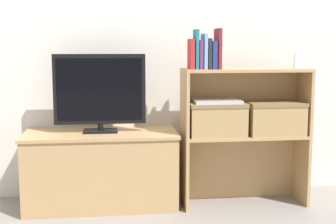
{
  "coord_description": "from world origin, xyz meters",
  "views": [
    {
      "loc": [
        -0.37,
        -2.83,
        1.06
      ],
      "look_at": [
        0.0,
        0.14,
        0.63
      ],
      "focal_mm": 50.0,
      "sensor_mm": 36.0,
      "label": 1
    }
  ],
  "objects_px": {
    "book_skyblue": "(204,51)",
    "storage_basket_right": "(274,116)",
    "book_navy": "(213,55)",
    "storage_basket_left": "(216,117)",
    "laptop": "(216,101)",
    "baby_monitor": "(298,60)",
    "book_charcoal": "(208,54)",
    "tv_stand": "(101,169)",
    "book_teal": "(196,49)",
    "tv": "(100,91)",
    "book_maroon": "(218,49)",
    "book_plum": "(200,55)",
    "book_crimson": "(191,54)"
  },
  "relations": [
    {
      "from": "laptop",
      "to": "baby_monitor",
      "type": "bearing_deg",
      "value": 1.56
    },
    {
      "from": "storage_basket_right",
      "to": "laptop",
      "type": "height_order",
      "value": "laptop"
    },
    {
      "from": "laptop",
      "to": "tv",
      "type": "bearing_deg",
      "value": 172.65
    },
    {
      "from": "book_skyblue",
      "to": "book_navy",
      "type": "bearing_deg",
      "value": 0.0
    },
    {
      "from": "book_charcoal",
      "to": "storage_basket_right",
      "type": "xyz_separation_m",
      "value": [
        0.46,
        0.02,
        -0.41
      ]
    },
    {
      "from": "storage_basket_right",
      "to": "laptop",
      "type": "xyz_separation_m",
      "value": [
        -0.39,
        0.0,
        0.11
      ]
    },
    {
      "from": "tv_stand",
      "to": "tv",
      "type": "height_order",
      "value": "tv"
    },
    {
      "from": "book_charcoal",
      "to": "tv",
      "type": "bearing_deg",
      "value": 170.13
    },
    {
      "from": "book_skyblue",
      "to": "book_maroon",
      "type": "relative_size",
      "value": 0.87
    },
    {
      "from": "book_crimson",
      "to": "book_navy",
      "type": "xyz_separation_m",
      "value": [
        0.14,
        -0.0,
        -0.01
      ]
    },
    {
      "from": "tv",
      "to": "book_charcoal",
      "type": "distance_m",
      "value": 0.74
    },
    {
      "from": "book_teal",
      "to": "book_charcoal",
      "type": "xyz_separation_m",
      "value": [
        0.08,
        0.0,
        -0.03
      ]
    },
    {
      "from": "book_navy",
      "to": "storage_basket_left",
      "type": "height_order",
      "value": "book_navy"
    },
    {
      "from": "laptop",
      "to": "book_charcoal",
      "type": "bearing_deg",
      "value": -159.68
    },
    {
      "from": "tv_stand",
      "to": "book_maroon",
      "type": "xyz_separation_m",
      "value": [
        0.75,
        -0.12,
        0.79
      ]
    },
    {
      "from": "book_charcoal",
      "to": "storage_basket_right",
      "type": "bearing_deg",
      "value": 2.89
    },
    {
      "from": "tv",
      "to": "book_teal",
      "type": "height_order",
      "value": "book_teal"
    },
    {
      "from": "tv_stand",
      "to": "book_maroon",
      "type": "height_order",
      "value": "book_maroon"
    },
    {
      "from": "book_charcoal",
      "to": "book_navy",
      "type": "bearing_deg",
      "value": 0.0
    },
    {
      "from": "book_teal",
      "to": "book_charcoal",
      "type": "distance_m",
      "value": 0.08
    },
    {
      "from": "book_maroon",
      "to": "baby_monitor",
      "type": "relative_size",
      "value": 1.93
    },
    {
      "from": "laptop",
      "to": "book_crimson",
      "type": "bearing_deg",
      "value": -172.44
    },
    {
      "from": "book_charcoal",
      "to": "laptop",
      "type": "height_order",
      "value": "book_charcoal"
    },
    {
      "from": "book_skyblue",
      "to": "storage_basket_right",
      "type": "xyz_separation_m",
      "value": [
        0.48,
        0.02,
        -0.43
      ]
    },
    {
      "from": "book_skyblue",
      "to": "storage_basket_left",
      "type": "height_order",
      "value": "book_skyblue"
    },
    {
      "from": "book_crimson",
      "to": "book_plum",
      "type": "xyz_separation_m",
      "value": [
        0.06,
        -0.0,
        -0.0
      ]
    },
    {
      "from": "book_teal",
      "to": "laptop",
      "type": "xyz_separation_m",
      "value": [
        0.14,
        0.02,
        -0.33
      ]
    },
    {
      "from": "baby_monitor",
      "to": "book_maroon",
      "type": "bearing_deg",
      "value": -176.07
    },
    {
      "from": "book_crimson",
      "to": "book_skyblue",
      "type": "bearing_deg",
      "value": -0.0
    },
    {
      "from": "storage_basket_right",
      "to": "book_crimson",
      "type": "bearing_deg",
      "value": -177.68
    },
    {
      "from": "tv_stand",
      "to": "baby_monitor",
      "type": "xyz_separation_m",
      "value": [
        1.3,
        -0.08,
        0.71
      ]
    },
    {
      "from": "tv_stand",
      "to": "laptop",
      "type": "relative_size",
      "value": 3.26
    },
    {
      "from": "book_teal",
      "to": "tv",
      "type": "bearing_deg",
      "value": 168.87
    },
    {
      "from": "book_skyblue",
      "to": "laptop",
      "type": "bearing_deg",
      "value": 14.39
    },
    {
      "from": "book_navy",
      "to": "storage_basket_right",
      "type": "height_order",
      "value": "book_navy"
    },
    {
      "from": "tv",
      "to": "book_charcoal",
      "type": "bearing_deg",
      "value": -9.87
    },
    {
      "from": "book_teal",
      "to": "book_maroon",
      "type": "bearing_deg",
      "value": 0.0
    },
    {
      "from": "storage_basket_left",
      "to": "laptop",
      "type": "distance_m",
      "value": 0.11
    },
    {
      "from": "book_navy",
      "to": "laptop",
      "type": "bearing_deg",
      "value": 35.73
    },
    {
      "from": "book_skyblue",
      "to": "storage_basket_right",
      "type": "distance_m",
      "value": 0.65
    },
    {
      "from": "book_navy",
      "to": "book_crimson",
      "type": "bearing_deg",
      "value": 180.0
    },
    {
      "from": "tv_stand",
      "to": "book_teal",
      "type": "xyz_separation_m",
      "value": [
        0.61,
        -0.12,
        0.79
      ]
    },
    {
      "from": "book_plum",
      "to": "book_charcoal",
      "type": "height_order",
      "value": "book_charcoal"
    },
    {
      "from": "book_maroon",
      "to": "book_navy",
      "type": "bearing_deg",
      "value": 180.0
    },
    {
      "from": "tv_stand",
      "to": "book_plum",
      "type": "height_order",
      "value": "book_plum"
    },
    {
      "from": "tv",
      "to": "book_navy",
      "type": "relative_size",
      "value": 3.34
    },
    {
      "from": "laptop",
      "to": "storage_basket_left",
      "type": "bearing_deg",
      "value": 0.0
    },
    {
      "from": "tv",
      "to": "storage_basket_left",
      "type": "relative_size",
      "value": 1.6
    },
    {
      "from": "book_skyblue",
      "to": "book_navy",
      "type": "xyz_separation_m",
      "value": [
        0.06,
        0.0,
        -0.02
      ]
    },
    {
      "from": "book_crimson",
      "to": "storage_basket_right",
      "type": "xyz_separation_m",
      "value": [
        0.57,
        0.02,
        -0.41
      ]
    }
  ]
}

